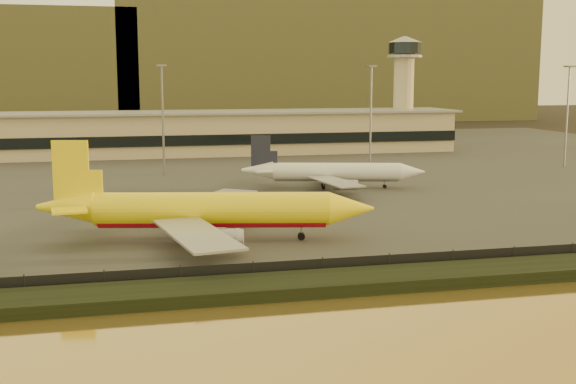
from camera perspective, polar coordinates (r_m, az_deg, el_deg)
The scene contains 12 objects.
ground at distance 94.24m, azimuth -0.60°, elevation -4.87°, with size 900.00×900.00×0.00m, color black.
embankment at distance 78.12m, azimuth 2.14°, elevation -7.28°, with size 320.00×7.00×1.40m, color black.
tarmac at distance 186.73m, azimuth -6.96°, elevation 2.03°, with size 320.00×220.00×0.20m, color #2D2D2D.
perimeter_fence at distance 81.68m, azimuth 1.40°, elevation -6.11°, with size 300.00×0.05×2.20m, color black.
terminal_building at distance 215.54m, azimuth -11.74°, elevation 4.47°, with size 202.00×25.00×12.60m.
control_tower at distance 237.93m, azimuth 9.14°, elevation 8.68°, with size 11.20×11.20×35.50m.
apron_light_masts at distance 168.10m, azimuth -1.19°, elevation 6.66°, with size 152.20×12.20×25.40m.
distant_hills at distance 429.39m, azimuth -13.48°, elevation 9.95°, with size 470.00×160.00×70.00m.
dhl_cargo_jet at distance 100.61m, azimuth -6.47°, elevation -1.48°, with size 46.61×44.91×14.00m.
white_narrowbody_jet at distance 147.89m, azimuth 3.58°, elevation 1.55°, with size 37.25×35.66×10.82m.
gse_vehicle_yellow at distance 121.01m, azimuth 3.11°, elevation -1.19°, with size 4.46×2.01×2.01m, color yellow.
gse_vehicle_white at distance 130.71m, azimuth -15.68°, elevation -0.81°, with size 3.81×1.71×1.71m, color white.
Camera 1 is at (-19.88, -89.30, 22.62)m, focal length 45.00 mm.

